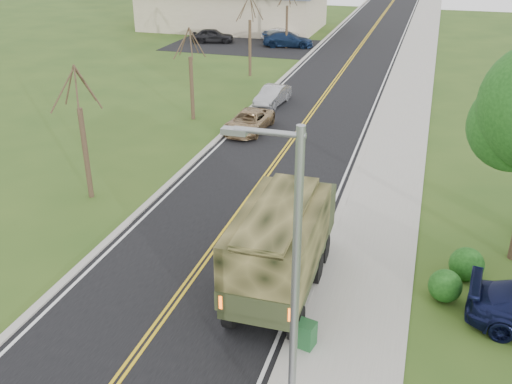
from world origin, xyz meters
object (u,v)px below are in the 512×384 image
at_px(sedan_silver, 273,96).
at_px(suv_champagne, 249,121).
at_px(military_truck, 283,239).
at_px(utility_box_near, 305,334).

bearing_deg(sedan_silver, suv_champagne, -81.99).
bearing_deg(sedan_silver, military_truck, -66.83).
distance_m(military_truck, suv_champagne, 16.50).
xyz_separation_m(military_truck, suv_champagne, (-6.08, 15.28, -1.35)).
height_order(sedan_silver, utility_box_near, sedan_silver).
distance_m(military_truck, sedan_silver, 21.96).
distance_m(suv_champagne, sedan_silver, 5.75).
xyz_separation_m(suv_champagne, sedan_silver, (-0.13, 5.75, 0.03)).
bearing_deg(military_truck, utility_box_near, -63.28).
bearing_deg(suv_champagne, military_truck, -64.80).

